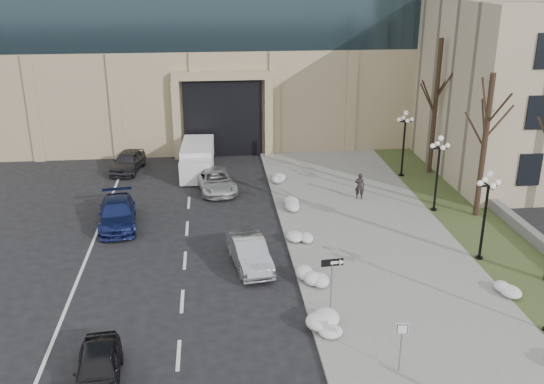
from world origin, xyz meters
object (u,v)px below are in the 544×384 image
(car_d, at_px, (215,181))
(keep_sign, at_px, (402,337))
(car_e, at_px, (128,161))
(lamppost_d, at_px, (404,135))
(box_truck, at_px, (197,159))
(one_way_sign, at_px, (336,269))
(pedestrian, at_px, (360,186))
(lamppost_c, at_px, (438,163))
(car_b, at_px, (250,253))
(car_c, at_px, (117,214))
(lamppost_b, at_px, (486,204))
(car_a, at_px, (98,368))

(car_d, distance_m, keep_sign, 21.04)
(car_e, bearing_deg, lamppost_d, 0.15)
(car_e, bearing_deg, keep_sign, -53.26)
(car_d, relative_size, box_truck, 0.77)
(one_way_sign, bearing_deg, box_truck, 101.67)
(pedestrian, bearing_deg, lamppost_c, 170.13)
(car_b, bearing_deg, car_d, 88.51)
(keep_sign, bearing_deg, one_way_sign, 118.52)
(car_c, distance_m, lamppost_b, 19.92)
(car_d, height_order, lamppost_c, lamppost_c)
(car_a, height_order, lamppost_d, lamppost_d)
(car_b, xyz_separation_m, lamppost_c, (11.58, 5.95, 2.35))
(car_b, height_order, car_d, car_b)
(keep_sign, relative_size, lamppost_b, 0.44)
(car_b, bearing_deg, box_truck, 91.04)
(car_b, xyz_separation_m, lamppost_d, (11.58, 12.45, 2.35))
(pedestrian, distance_m, lamppost_b, 9.93)
(car_e, relative_size, one_way_sign, 1.64)
(lamppost_b, bearing_deg, lamppost_d, 90.00)
(pedestrian, height_order, lamppost_b, lamppost_b)
(car_e, height_order, lamppost_b, lamppost_b)
(car_b, height_order, car_c, car_c)
(car_d, relative_size, keep_sign, 2.32)
(car_a, relative_size, lamppost_c, 0.82)
(car_d, xyz_separation_m, keep_sign, (6.33, -20.05, 0.87))
(car_d, bearing_deg, car_c, -146.93)
(one_way_sign, bearing_deg, lamppost_d, 59.22)
(lamppost_b, xyz_separation_m, lamppost_d, (0.00, 13.00, 0.00))
(car_b, height_order, lamppost_d, lamppost_d)
(lamppost_b, relative_size, lamppost_d, 1.00)
(one_way_sign, relative_size, keep_sign, 1.27)
(car_a, xyz_separation_m, car_b, (5.93, 8.47, 0.06))
(car_a, distance_m, lamppost_c, 22.81)
(car_d, relative_size, lamppost_c, 1.03)
(lamppost_d, bearing_deg, car_e, 170.31)
(car_a, xyz_separation_m, lamppost_b, (17.51, 7.92, 2.41))
(car_c, xyz_separation_m, keep_sign, (11.97, -14.77, 0.81))
(car_c, distance_m, keep_sign, 19.03)
(keep_sign, height_order, lamppost_d, lamppost_d)
(car_c, distance_m, lamppost_c, 18.88)
(car_a, distance_m, car_d, 20.03)
(one_way_sign, xyz_separation_m, lamppost_c, (8.31, 10.80, 0.87))
(pedestrian, bearing_deg, box_truck, -13.39)
(car_c, bearing_deg, car_e, 86.51)
(keep_sign, xyz_separation_m, lamppost_d, (6.76, 21.43, 1.53))
(car_d, height_order, keep_sign, keep_sign)
(car_d, bearing_deg, lamppost_c, -31.38)
(box_truck, bearing_deg, lamppost_b, -44.93)
(pedestrian, relative_size, lamppost_b, 0.36)
(car_d, height_order, one_way_sign, one_way_sign)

